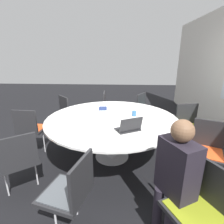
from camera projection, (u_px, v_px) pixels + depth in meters
ground_plane at (112, 156)px, 3.16m from camera, size 16.00×16.00×0.00m
conference_table at (112, 122)px, 2.95m from camera, size 2.18×2.18×0.74m
chair_0 at (201, 204)px, 1.49m from camera, size 0.58×0.57×0.88m
chair_1 at (207, 147)px, 2.42m from camera, size 0.56×0.57×0.88m
chair_2 at (189, 124)px, 3.23m from camera, size 0.49×0.51×0.88m
chair_3 at (146, 109)px, 4.14m from camera, size 0.60×0.59×0.88m
chair_4 at (109, 106)px, 4.37m from camera, size 0.46×0.44×0.88m
chair_5 at (69, 110)px, 4.01m from camera, size 0.61×0.61×0.88m
chair_6 at (30, 127)px, 3.09m from camera, size 0.45×0.47×0.88m
chair_7 at (19, 158)px, 2.16m from camera, size 0.60×0.61×0.88m
chair_8 at (71, 189)px, 1.66m from camera, size 0.53×0.52×0.88m
person_0 at (176, 171)px, 1.61m from camera, size 0.42×0.36×1.23m
laptop at (129, 127)px, 2.39m from camera, size 0.35×0.40×0.21m
spiral_notebook at (103, 108)px, 3.40m from camera, size 0.22×0.17×0.02m
coffee_cup at (134, 113)px, 3.00m from camera, size 0.08×0.08×0.09m
handbag at (169, 128)px, 4.00m from camera, size 0.36×0.16×0.28m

